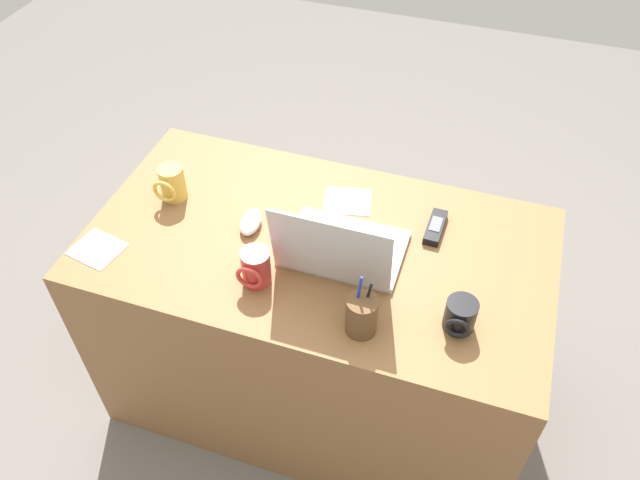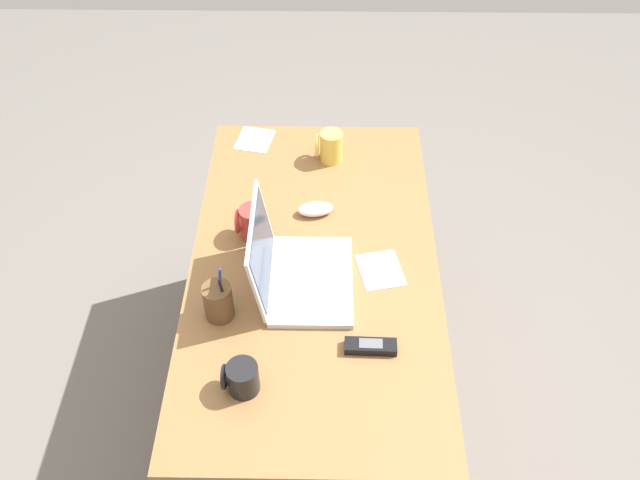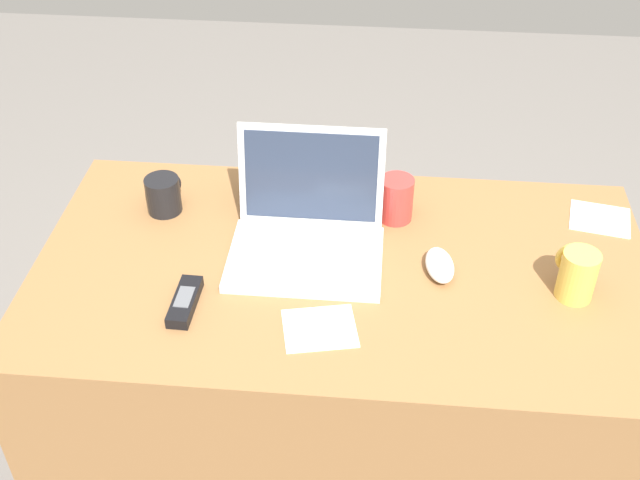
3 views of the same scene
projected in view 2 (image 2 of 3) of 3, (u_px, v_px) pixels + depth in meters
The scene contains 11 objects.
ground_plane at pixel (315, 398), 2.50m from camera, with size 6.00×6.00×0.00m, color slate.
desk at pixel (315, 338), 2.23m from camera, with size 1.31×0.72×0.76m, color olive.
laptop at pixel (295, 271), 1.87m from camera, with size 0.33×0.27×0.25m.
computer_mouse at pixel (317, 209), 2.09m from camera, with size 0.06×0.11×0.04m, color white.
coffee_mug_white at pixel (330, 146), 2.25m from camera, with size 0.08×0.09×0.11m.
coffee_mug_tall at pixel (251, 222), 2.00m from camera, with size 0.08×0.09×0.10m.
coffee_mug_spare at pixel (241, 378), 1.63m from camera, with size 0.08×0.09×0.09m.
cordless_phone at pixel (371, 346), 1.74m from camera, with size 0.05×0.14×0.03m.
pen_holder at pixel (218, 301), 1.78m from camera, with size 0.08×0.08×0.17m.
paper_note_near_laptop at pixel (380, 270), 1.93m from camera, with size 0.14×0.12×0.00m, color white.
paper_note_left at pixel (255, 140), 2.36m from camera, with size 0.13×0.12×0.00m, color white.
Camera 2 is at (-1.32, -0.04, 2.21)m, focal length 37.71 mm.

